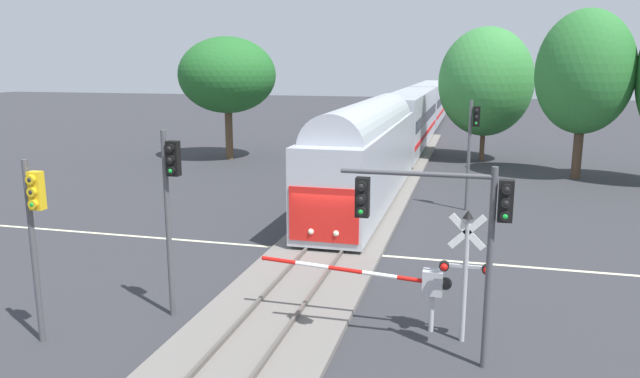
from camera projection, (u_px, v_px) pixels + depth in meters
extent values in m
plane|color=#333338|center=(328.00, 251.00, 24.09)|extent=(220.00, 220.00, 0.00)
cube|color=beige|center=(328.00, 251.00, 24.09)|extent=(44.00, 0.20, 0.01)
cube|color=slate|center=(328.00, 249.00, 24.07)|extent=(4.40, 80.00, 0.18)
cube|color=#56514C|center=(311.00, 244.00, 24.21)|extent=(0.10, 80.00, 0.14)
cube|color=#56514C|center=(346.00, 247.00, 23.86)|extent=(0.10, 80.00, 0.14)
cube|color=#B2B7C1|center=(366.00, 162.00, 31.71)|extent=(3.00, 18.48, 3.90)
cube|color=red|center=(324.00, 215.00, 23.05)|extent=(2.76, 0.08, 2.15)
cylinder|color=#B2B7C1|center=(367.00, 127.00, 31.33)|extent=(2.76, 16.63, 2.76)
sphere|color=#F4F2CC|center=(311.00, 231.00, 23.31)|extent=(0.24, 0.24, 0.24)
sphere|color=#F4F2CC|center=(336.00, 233.00, 23.06)|extent=(0.24, 0.24, 0.24)
cube|color=#B7BCC6|center=(410.00, 119.00, 52.12)|extent=(3.00, 22.95, 4.60)
cube|color=black|center=(428.00, 116.00, 51.69)|extent=(0.04, 20.65, 0.90)
cube|color=red|center=(427.00, 133.00, 51.99)|extent=(0.04, 21.11, 0.36)
cube|color=#B7BCC6|center=(430.00, 102.00, 74.72)|extent=(3.00, 22.95, 4.60)
cube|color=black|center=(443.00, 99.00, 74.29)|extent=(0.04, 20.65, 0.90)
cube|color=red|center=(442.00, 111.00, 74.59)|extent=(0.04, 21.11, 0.36)
cylinder|color=#B7B7BC|center=(431.00, 313.00, 16.85)|extent=(0.14, 0.14, 1.10)
cube|color=#B7B7BC|center=(433.00, 282.00, 16.66)|extent=(0.56, 0.40, 0.70)
sphere|color=black|center=(446.00, 284.00, 16.57)|extent=(0.36, 0.36, 0.36)
cylinder|color=red|center=(415.00, 280.00, 16.77)|extent=(1.00, 0.12, 0.18)
cylinder|color=white|center=(380.00, 275.00, 17.00)|extent=(1.00, 0.12, 0.18)
cylinder|color=red|center=(345.00, 270.00, 17.23)|extent=(1.00, 0.12, 0.18)
cylinder|color=white|center=(312.00, 265.00, 17.46)|extent=(1.00, 0.12, 0.18)
cylinder|color=red|center=(280.00, 260.00, 17.69)|extent=(1.00, 0.12, 0.18)
sphere|color=red|center=(264.00, 258.00, 17.80)|extent=(0.14, 0.14, 0.14)
cylinder|color=#B2B2B7|center=(465.00, 281.00, 16.01)|extent=(0.14, 0.14, 3.44)
cube|color=white|center=(467.00, 232.00, 15.71)|extent=(0.98, 0.05, 0.98)
cube|color=white|center=(467.00, 232.00, 15.71)|extent=(0.98, 0.05, 0.98)
cube|color=#B2B2B7|center=(465.00, 266.00, 15.92)|extent=(1.10, 0.08, 0.08)
cylinder|color=black|center=(444.00, 266.00, 15.96)|extent=(0.26, 0.18, 0.26)
cylinder|color=black|center=(487.00, 269.00, 15.70)|extent=(0.26, 0.18, 0.26)
sphere|color=red|center=(444.00, 267.00, 15.87)|extent=(0.20, 0.20, 0.20)
sphere|color=red|center=(487.00, 271.00, 15.60)|extent=(0.20, 0.20, 0.20)
cone|color=black|center=(468.00, 214.00, 15.63)|extent=(0.28, 0.28, 0.22)
cylinder|color=#4C4C51|center=(489.00, 270.00, 14.44)|extent=(0.16, 0.16, 5.06)
cube|color=black|center=(506.00, 201.00, 14.02)|extent=(0.34, 0.26, 1.00)
sphere|color=#262626|center=(507.00, 189.00, 13.81)|extent=(0.20, 0.20, 0.20)
cylinder|color=black|center=(507.00, 189.00, 13.78)|extent=(0.24, 0.10, 0.24)
sphere|color=#262626|center=(506.00, 202.00, 13.87)|extent=(0.20, 0.20, 0.20)
cylinder|color=black|center=(506.00, 203.00, 13.85)|extent=(0.24, 0.10, 0.24)
sphere|color=green|center=(505.00, 216.00, 13.94)|extent=(0.20, 0.20, 0.20)
cylinder|color=black|center=(505.00, 216.00, 13.91)|extent=(0.24, 0.10, 0.24)
cylinder|color=#4C4C51|center=(415.00, 174.00, 14.42)|extent=(3.66, 0.12, 0.12)
cube|color=black|center=(363.00, 197.00, 14.86)|extent=(0.34, 0.26, 1.00)
sphere|color=#262626|center=(362.00, 186.00, 14.65)|extent=(0.20, 0.20, 0.20)
cylinder|color=black|center=(361.00, 186.00, 14.62)|extent=(0.24, 0.10, 0.24)
sphere|color=#262626|center=(361.00, 199.00, 14.72)|extent=(0.20, 0.20, 0.20)
cylinder|color=black|center=(361.00, 199.00, 14.69)|extent=(0.24, 0.10, 0.24)
sphere|color=green|center=(361.00, 211.00, 14.79)|extent=(0.20, 0.20, 0.20)
cylinder|color=black|center=(361.00, 211.00, 14.76)|extent=(0.24, 0.10, 0.24)
cylinder|color=#4C4C51|center=(469.00, 156.00, 30.28)|extent=(0.16, 0.16, 5.60)
cube|color=black|center=(477.00, 116.00, 29.80)|extent=(0.34, 0.26, 1.00)
sphere|color=#262626|center=(477.00, 110.00, 29.59)|extent=(0.20, 0.20, 0.20)
cylinder|color=black|center=(477.00, 110.00, 29.56)|extent=(0.24, 0.10, 0.24)
sphere|color=#262626|center=(476.00, 117.00, 29.66)|extent=(0.20, 0.20, 0.20)
cylinder|color=black|center=(476.00, 117.00, 29.63)|extent=(0.24, 0.10, 0.24)
sphere|color=green|center=(476.00, 123.00, 29.73)|extent=(0.20, 0.20, 0.20)
cylinder|color=black|center=(476.00, 123.00, 29.70)|extent=(0.24, 0.10, 0.24)
cylinder|color=#4C4C51|center=(168.00, 225.00, 17.47)|extent=(0.16, 0.16, 5.57)
cube|color=black|center=(174.00, 158.00, 17.00)|extent=(0.34, 0.26, 1.00)
sphere|color=#262626|center=(170.00, 148.00, 16.79)|extent=(0.20, 0.20, 0.20)
cylinder|color=black|center=(170.00, 148.00, 16.76)|extent=(0.24, 0.10, 0.24)
sphere|color=#262626|center=(171.00, 159.00, 16.85)|extent=(0.20, 0.20, 0.20)
cylinder|color=black|center=(170.00, 159.00, 16.82)|extent=(0.24, 0.10, 0.24)
sphere|color=green|center=(172.00, 171.00, 16.92)|extent=(0.20, 0.20, 0.20)
cylinder|color=black|center=(171.00, 171.00, 16.89)|extent=(0.24, 0.10, 0.24)
cylinder|color=#4C4C51|center=(34.00, 253.00, 15.86)|extent=(0.16, 0.16, 5.00)
cube|color=gold|center=(37.00, 191.00, 15.44)|extent=(0.34, 0.26, 1.00)
sphere|color=#262626|center=(31.00, 179.00, 15.23)|extent=(0.20, 0.20, 0.20)
cylinder|color=gold|center=(30.00, 180.00, 15.20)|extent=(0.24, 0.10, 0.24)
sphere|color=#262626|center=(32.00, 192.00, 15.30)|extent=(0.20, 0.20, 0.20)
cylinder|color=gold|center=(32.00, 192.00, 15.27)|extent=(0.24, 0.10, 0.24)
sphere|color=green|center=(34.00, 204.00, 15.36)|extent=(0.20, 0.20, 0.20)
cylinder|color=gold|center=(33.00, 204.00, 15.33)|extent=(0.24, 0.10, 0.24)
cylinder|color=brown|center=(229.00, 131.00, 46.77)|extent=(0.58, 0.58, 4.31)
ellipsoid|color=#236628|center=(227.00, 75.00, 45.88)|extent=(7.44, 7.44, 5.77)
cylinder|color=brown|center=(482.00, 141.00, 46.20)|extent=(0.37, 0.37, 2.94)
ellipsoid|color=#38843D|center=(486.00, 82.00, 45.26)|extent=(7.05, 7.05, 8.13)
cylinder|color=#4C3828|center=(578.00, 149.00, 38.85)|extent=(0.59, 0.59, 3.90)
ellipsoid|color=#2D7533|center=(585.00, 72.00, 37.84)|extent=(6.01, 6.01, 7.81)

